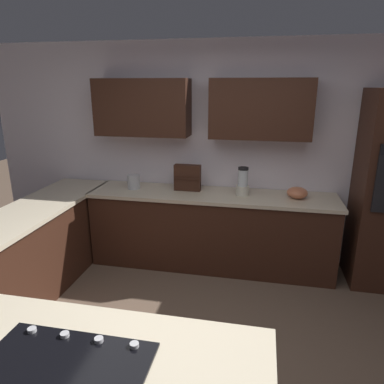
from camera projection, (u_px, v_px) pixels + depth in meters
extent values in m
plane|color=brown|center=(190.00, 372.00, 2.69)|extent=(14.00, 14.00, 0.00)
cube|color=silver|center=(225.00, 154.00, 4.28)|extent=(6.00, 0.10, 2.60)
cube|color=#381E14|center=(260.00, 109.00, 3.84)|extent=(1.10, 0.34, 0.65)
cube|color=#381E14|center=(143.00, 108.00, 4.09)|extent=(1.10, 0.34, 0.65)
cube|color=#381E14|center=(211.00, 231.00, 4.19)|extent=(2.80, 0.60, 0.86)
cube|color=beige|center=(212.00, 195.00, 4.06)|extent=(2.84, 0.64, 0.04)
cube|color=#381E14|center=(18.00, 264.00, 3.42)|extent=(0.60, 2.90, 0.86)
cube|color=beige|center=(11.00, 221.00, 3.29)|extent=(0.64, 2.94, 0.04)
cube|color=beige|center=(56.00, 382.00, 1.51)|extent=(1.85, 1.02, 0.04)
cube|color=black|center=(55.00, 377.00, 1.50)|extent=(0.76, 0.56, 0.01)
cylinder|color=#B2B2B7|center=(134.00, 345.00, 1.66)|extent=(0.04, 0.04, 0.02)
cylinder|color=#B2B2B7|center=(99.00, 340.00, 1.69)|extent=(0.04, 0.04, 0.02)
cylinder|color=#B2B2B7|center=(65.00, 335.00, 1.73)|extent=(0.04, 0.04, 0.02)
cylinder|color=#B2B2B7|center=(32.00, 330.00, 1.76)|extent=(0.04, 0.04, 0.02)
cylinder|color=beige|center=(242.00, 190.00, 3.99)|extent=(0.15, 0.15, 0.11)
cylinder|color=silver|center=(243.00, 178.00, 3.95)|extent=(0.11, 0.11, 0.18)
cylinder|color=black|center=(243.00, 169.00, 3.92)|extent=(0.12, 0.12, 0.03)
ellipsoid|color=#CC724C|center=(297.00, 193.00, 3.88)|extent=(0.22, 0.22, 0.12)
cube|color=#381E14|center=(188.00, 178.00, 4.14)|extent=(0.31, 0.10, 0.31)
cube|color=#381E14|center=(187.00, 179.00, 4.09)|extent=(0.29, 0.02, 0.02)
cylinder|color=#B7BABF|center=(134.00, 182.00, 4.23)|extent=(0.15, 0.15, 0.17)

